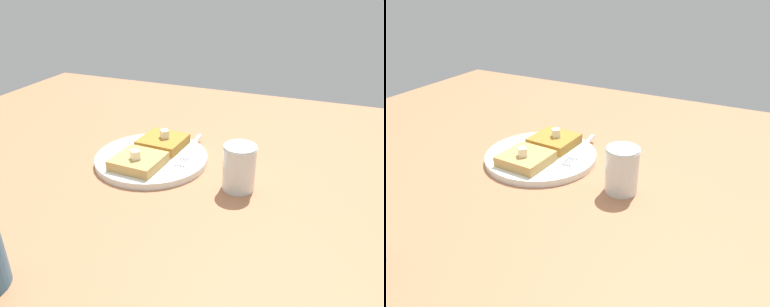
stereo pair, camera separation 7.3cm
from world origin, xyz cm
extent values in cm
cube|color=#AF714B|center=(0.00, 0.00, 1.01)|extent=(114.77, 114.77, 2.02)
cylinder|color=silver|center=(-2.79, 8.63, 2.70)|extent=(23.66, 23.66, 1.37)
torus|color=navy|center=(-2.79, 8.63, 2.99)|extent=(23.66, 23.66, 0.80)
cube|color=#AC7A2C|center=(-7.86, 8.90, 4.41)|extent=(9.45, 9.73, 2.04)
cube|color=tan|center=(2.28, 8.35, 4.41)|extent=(9.45, 9.73, 2.04)
cube|color=#F8EDC6|center=(-8.02, 9.29, 6.32)|extent=(2.40, 2.39, 1.78)
cube|color=#F9EFC9|center=(3.27, 8.35, 6.32)|extent=(2.40, 2.40, 1.78)
cube|color=silver|center=(-11.33, 15.00, 3.57)|extent=(10.04, 1.88, 0.36)
cube|color=silver|center=(-4.96, 15.63, 3.57)|extent=(3.00, 2.47, 0.36)
cube|color=silver|center=(-2.05, 16.75, 3.57)|extent=(3.22, 0.63, 0.36)
cube|color=silver|center=(-2.00, 16.20, 3.57)|extent=(3.22, 0.63, 0.36)
cube|color=silver|center=(-1.94, 15.66, 3.57)|extent=(3.22, 0.63, 0.36)
cube|color=silver|center=(-1.89, 15.11, 3.57)|extent=(3.22, 0.63, 0.36)
cylinder|color=#341205|center=(1.02, 28.51, 5.04)|extent=(5.53, 5.53, 6.04)
cylinder|color=silver|center=(1.02, 28.51, 6.37)|extent=(6.01, 6.01, 8.70)
torus|color=silver|center=(1.02, 28.51, 10.27)|extent=(6.27, 6.27, 0.50)
camera|label=1|loc=(59.65, 42.42, 38.87)|focal=35.00mm
camera|label=2|loc=(56.62, 49.01, 38.87)|focal=35.00mm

